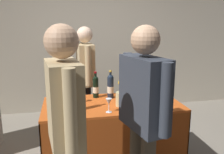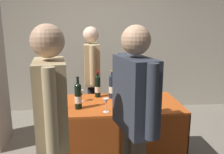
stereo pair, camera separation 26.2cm
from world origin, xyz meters
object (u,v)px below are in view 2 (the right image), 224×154
Objects in this scene: featured_wine_bottle at (134,88)px; taster_foreground_right at (134,108)px; wine_glass_mid at (106,102)px; wine_glass_near_taster at (81,93)px; display_bottle_0 at (98,86)px; flower_vase at (120,96)px; vendor_presenter at (92,72)px; tasting_table at (112,124)px; wine_glass_near_vendor at (143,96)px.

taster_foreground_right is (-0.15, -0.86, 0.07)m from featured_wine_bottle.
featured_wine_bottle is at bearing 46.89° from wine_glass_mid.
display_bottle_0 is at bearing 37.53° from wine_glass_near_taster.
flower_vase is at bearing -57.53° from display_bottle_0.
vendor_presenter reaches higher than display_bottle_0.
flower_vase is 1.00m from vendor_presenter.
display_bottle_0 reaches higher than tasting_table.
featured_wine_bottle is 1.04× the size of display_bottle_0.
wine_glass_mid is at bearing -135.03° from flower_vase.
display_bottle_0 is 2.25× the size of wine_glass_near_vendor.
vendor_presenter is (-0.29, 0.96, 0.07)m from flower_vase.
display_bottle_0 is at bearing 97.15° from wine_glass_mid.
featured_wine_bottle is 2.34× the size of wine_glass_near_vendor.
wine_glass_mid reaches higher than wine_glass_near_taster.
display_bottle_0 is at bearing 160.76° from featured_wine_bottle.
wine_glass_near_vendor is 0.45m from wine_glass_mid.
featured_wine_bottle is 0.89m from vendor_presenter.
taster_foreground_right is at bearing -81.77° from tasting_table.
featured_wine_bottle is at bearing -19.24° from display_bottle_0.
featured_wine_bottle is 0.88m from taster_foreground_right.
wine_glass_mid is 0.36× the size of flower_vase.
tasting_table is at bearing -15.32° from wine_glass_near_taster.
wine_glass_mid is (-0.42, -0.17, 0.00)m from wine_glass_near_vendor.
wine_glass_near_taster is (-0.35, 0.10, 0.34)m from tasting_table.
flower_vase is (-0.25, -0.01, 0.01)m from wine_glass_near_vendor.
wine_glass_near_vendor is 0.71m from wine_glass_near_taster.
wine_glass_mid is (0.06, -0.52, -0.03)m from display_bottle_0.
wine_glass_mid reaches higher than tasting_table.
display_bottle_0 is 0.52m from wine_glass_mid.
tasting_table is 4.81× the size of display_bottle_0.
wine_glass_near_vendor is at bearing 26.85° from vendor_presenter.
taster_foreground_right reaches higher than wine_glass_mid.
tasting_table is 0.89m from taster_foreground_right.
flower_vase is at bearing -54.97° from tasting_table.
flower_vase reaches higher than tasting_table.
wine_glass_mid is 0.54m from taster_foreground_right.
wine_glass_near_vendor is 0.35× the size of flower_vase.
wine_glass_near_vendor is at bearing -71.36° from featured_wine_bottle.
featured_wine_bottle reaches higher than wine_glass_near_taster.
tasting_table is 0.50m from wine_glass_near_taster.
wine_glass_near_vendor is 0.70m from taster_foreground_right.
wine_glass_near_taster is 0.08× the size of taster_foreground_right.
display_bottle_0 is at bearing 121.31° from tasting_table.
wine_glass_near_vendor is 0.26m from flower_vase.
featured_wine_bottle is 0.44m from display_bottle_0.
vendor_presenter is at bearing 104.21° from tasting_table.
display_bottle_0 is at bearing 144.24° from wine_glass_near_vendor.
taster_foreground_right reaches higher than featured_wine_bottle.
featured_wine_bottle is 0.22m from wine_glass_near_vendor.
wine_glass_mid is at bearing 3.62° from vendor_presenter.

